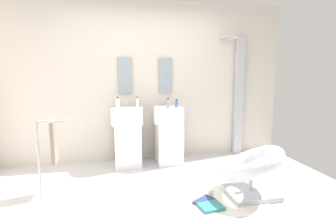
{
  "coord_description": "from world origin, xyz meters",
  "views": [
    {
      "loc": [
        -0.58,
        -2.74,
        1.47
      ],
      "look_at": [
        0.15,
        0.55,
        0.95
      ],
      "focal_mm": 28.25,
      "sensor_mm": 36.0,
      "label": 1
    }
  ],
  "objects": [
    {
      "name": "vanity_mirror_right",
      "position": [
        0.33,
        1.58,
        1.4
      ],
      "size": [
        0.22,
        0.03,
        0.56
      ],
      "primitive_type": "cube",
      "color": "#8C9EA8"
    },
    {
      "name": "lounge_chair",
      "position": [
        1.03,
        -0.04,
        0.35
      ],
      "size": [
        1.09,
        1.09,
        0.65
      ],
      "color": "#B7BABF",
      "rests_on": "ground_plane"
    },
    {
      "name": "coffee_mug",
      "position": [
        0.54,
        -0.0,
        0.06
      ],
      "size": [
        0.07,
        0.07,
        0.09
      ],
      "primitive_type": "cylinder",
      "color": "white",
      "rests_on": "area_rug"
    },
    {
      "name": "shower_column",
      "position": [
        1.63,
        1.53,
        1.08
      ],
      "size": [
        0.49,
        0.24,
        2.05
      ],
      "color": "#B7BABF",
      "rests_on": "ground_plane"
    },
    {
      "name": "soap_bottle_blue",
      "position": [
        0.43,
        1.2,
        0.97
      ],
      "size": [
        0.05,
        0.05,
        0.13
      ],
      "color": "#4C72B7",
      "rests_on": "pedestal_sink_right"
    },
    {
      "name": "magazine_teal",
      "position": [
        0.45,
        -0.25,
        0.03
      ],
      "size": [
        0.27,
        0.23,
        0.03
      ],
      "primitive_type": "cube",
      "rotation": [
        0.0,
        0.0,
        0.14
      ],
      "color": "teal",
      "rests_on": "area_rug"
    },
    {
      "name": "vanity_mirror_left",
      "position": [
        -0.33,
        1.58,
        1.4
      ],
      "size": [
        0.22,
        0.03,
        0.56
      ],
      "primitive_type": "cube",
      "color": "#8C9EA8"
    },
    {
      "name": "soap_bottle_grey",
      "position": [
        0.28,
        1.14,
        0.99
      ],
      "size": [
        0.06,
        0.06,
        0.16
      ],
      "color": "#99999E",
      "rests_on": "pedestal_sink_right"
    },
    {
      "name": "rear_partition",
      "position": [
        0.0,
        1.65,
        1.3
      ],
      "size": [
        4.8,
        0.1,
        2.6
      ],
      "primitive_type": "cube",
      "color": "beige",
      "rests_on": "ground_plane"
    },
    {
      "name": "soap_bottle_white",
      "position": [
        -0.46,
        1.38,
        0.99
      ],
      "size": [
        0.06,
        0.06,
        0.17
      ],
      "color": "white",
      "rests_on": "pedestal_sink_left"
    },
    {
      "name": "ground_plane",
      "position": [
        0.0,
        0.0,
        -0.02
      ],
      "size": [
        4.8,
        3.6,
        0.04
      ],
      "primitive_type": "cube",
      "color": "silver"
    },
    {
      "name": "soap_bottle_clear",
      "position": [
        -0.17,
        1.31,
        0.99
      ],
      "size": [
        0.04,
        0.04,
        0.17
      ],
      "color": "silver",
      "rests_on": "pedestal_sink_left"
    },
    {
      "name": "magazine_navy",
      "position": [
        0.42,
        -0.11,
        0.02
      ],
      "size": [
        0.28,
        0.25,
        0.03
      ],
      "primitive_type": "cube",
      "rotation": [
        0.0,
        0.0,
        0.56
      ],
      "color": "navy",
      "rests_on": "area_rug"
    },
    {
      "name": "pedestal_sink_right",
      "position": [
        0.33,
        1.3,
        0.5
      ],
      "size": [
        0.49,
        0.49,
        1.02
      ],
      "color": "white",
      "rests_on": "ground_plane"
    },
    {
      "name": "area_rug",
      "position": [
        0.54,
        -0.08,
        0.01
      ],
      "size": [
        1.17,
        0.78,
        0.01
      ],
      "primitive_type": "cube",
      "color": "white",
      "rests_on": "ground_plane"
    },
    {
      "name": "towel_rack",
      "position": [
        -1.26,
        0.49,
        0.63
      ],
      "size": [
        0.37,
        0.22,
        0.95
      ],
      "color": "#B7BABF",
      "rests_on": "ground_plane"
    },
    {
      "name": "pedestal_sink_left",
      "position": [
        -0.33,
        1.3,
        0.5
      ],
      "size": [
        0.49,
        0.49,
        1.02
      ],
      "color": "white",
      "rests_on": "ground_plane"
    }
  ]
}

